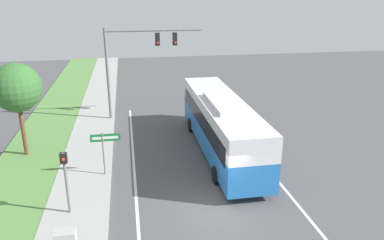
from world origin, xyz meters
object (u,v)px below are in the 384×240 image
(signal_gantry, at_px, (136,54))
(pedestrian_signal, at_px, (65,173))
(street_sign, at_px, (105,145))
(bus, at_px, (221,122))

(signal_gantry, distance_m, pedestrian_signal, 13.34)
(street_sign, bearing_deg, bus, 16.54)
(signal_gantry, xyz_separation_m, street_sign, (-2.06, -9.18, -3.11))
(bus, distance_m, street_sign, 6.90)
(pedestrian_signal, bearing_deg, street_sign, 66.88)
(signal_gantry, relative_size, street_sign, 2.91)
(bus, bearing_deg, street_sign, -163.46)
(pedestrian_signal, xyz_separation_m, street_sign, (1.44, 3.36, -0.26))
(bus, height_order, signal_gantry, signal_gantry)
(pedestrian_signal, distance_m, street_sign, 3.67)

